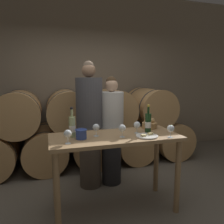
{
  "coord_description": "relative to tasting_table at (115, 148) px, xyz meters",
  "views": [
    {
      "loc": [
        -0.72,
        -2.3,
        1.57
      ],
      "look_at": [
        0.0,
        0.13,
        1.16
      ],
      "focal_mm": 35.0,
      "sensor_mm": 36.0,
      "label": 1
    }
  ],
  "objects": [
    {
      "name": "tasting_table",
      "position": [
        0.0,
        0.0,
        0.0
      ],
      "size": [
        1.47,
        0.63,
        0.91
      ],
      "color": "#99754C",
      "rests_on": "ground_plane"
    },
    {
      "name": "wine_glass_left",
      "position": [
        -0.21,
        0.03,
        0.25
      ],
      "size": [
        0.08,
        0.08,
        0.14
      ],
      "color": "white",
      "rests_on": "tasting_table"
    },
    {
      "name": "bread_basket",
      "position": [
        0.53,
        0.21,
        0.2
      ],
      "size": [
        0.19,
        0.19,
        0.13
      ],
      "color": "#A87F4C",
      "rests_on": "tasting_table"
    },
    {
      "name": "wine_bottle_white",
      "position": [
        -0.47,
        0.07,
        0.26
      ],
      "size": [
        0.07,
        0.07,
        0.33
      ],
      "color": "#ADBC7F",
      "rests_on": "tasting_table"
    },
    {
      "name": "blue_crock",
      "position": [
        -0.39,
        -0.03,
        0.2
      ],
      "size": [
        0.12,
        0.12,
        0.1
      ],
      "color": "navy",
      "rests_on": "tasting_table"
    },
    {
      "name": "person_right",
      "position": [
        0.15,
        0.66,
        0.03
      ],
      "size": [
        0.35,
        0.35,
        1.58
      ],
      "color": "#232326",
      "rests_on": "ground_plane"
    },
    {
      "name": "person_left",
      "position": [
        -0.17,
        0.66,
        0.14
      ],
      "size": [
        0.37,
        0.37,
        1.79
      ],
      "color": "#4C4238",
      "rests_on": "ground_plane"
    },
    {
      "name": "ground_plane",
      "position": [
        0.0,
        0.0,
        -0.77
      ],
      "size": [
        10.0,
        10.0,
        0.0
      ],
      "primitive_type": "plane",
      "color": "#665E51"
    },
    {
      "name": "wine_glass_center",
      "position": [
        0.05,
        -0.09,
        0.25
      ],
      "size": [
        0.08,
        0.08,
        0.14
      ],
      "color": "white",
      "rests_on": "tasting_table"
    },
    {
      "name": "wine_glass_far_left",
      "position": [
        -0.54,
        -0.16,
        0.25
      ],
      "size": [
        0.08,
        0.08,
        0.14
      ],
      "color": "white",
      "rests_on": "tasting_table"
    },
    {
      "name": "barrel_stack",
      "position": [
        0.0,
        1.51,
        -0.13
      ],
      "size": [
        3.87,
        0.96,
        1.36
      ],
      "color": "tan",
      "rests_on": "ground_plane"
    },
    {
      "name": "wine_glass_far_right",
      "position": [
        0.55,
        -0.26,
        0.25
      ],
      "size": [
        0.08,
        0.08,
        0.14
      ],
      "color": "white",
      "rests_on": "tasting_table"
    },
    {
      "name": "stone_wall_back",
      "position": [
        0.0,
        2.11,
        0.83
      ],
      "size": [
        10.0,
        0.12,
        3.2
      ],
      "color": "gray",
      "rests_on": "ground_plane"
    },
    {
      "name": "wine_bottle_red",
      "position": [
        0.42,
        0.02,
        0.26
      ],
      "size": [
        0.07,
        0.07,
        0.33
      ],
      "color": "#193819",
      "rests_on": "tasting_table"
    },
    {
      "name": "wine_glass_right",
      "position": [
        0.27,
        0.02,
        0.25
      ],
      "size": [
        0.08,
        0.08,
        0.14
      ],
      "color": "white",
      "rests_on": "tasting_table"
    },
    {
      "name": "cheese_plate",
      "position": [
        0.32,
        -0.15,
        0.16
      ],
      "size": [
        0.25,
        0.25,
        0.04
      ],
      "color": "white",
      "rests_on": "tasting_table"
    }
  ]
}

